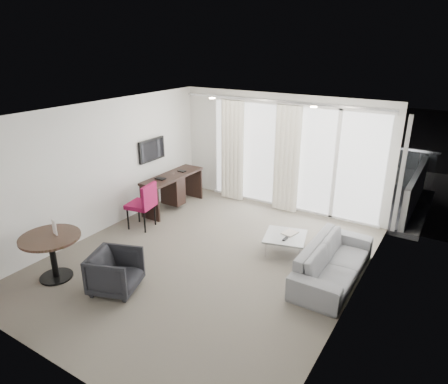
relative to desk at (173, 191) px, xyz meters
The scene contains 27 objects.
floor 2.58m from the desk, 38.22° to the right, with size 5.00×6.00×0.00m, color #645D51.
ceiling 3.37m from the desk, 38.22° to the right, with size 5.00×6.00×0.00m, color white.
wall_left 1.88m from the desk, 107.64° to the right, with size 0.00×6.00×2.60m, color silver.
wall_right 4.85m from the desk, 19.28° to the right, with size 0.00×6.00×2.60m, color silver.
wall_front 5.07m from the desk, 66.39° to the right, with size 5.00×0.00×2.60m, color silver.
window_panel 2.81m from the desk, 31.53° to the left, with size 4.00×0.02×2.38m, color white, non-canonical shape.
window_frame 2.81m from the desk, 31.26° to the left, with size 4.10×0.06×2.44m, color white, non-canonical shape.
curtain_left 1.71m from the desk, 55.71° to the left, with size 0.60×0.20×2.38m, color white, non-canonical shape.
curtain_right 2.69m from the desk, 28.98° to the left, with size 0.60×0.20×2.38m, color white, non-canonical shape.
curtain_track 3.12m from the desk, 31.93° to the left, with size 4.80×0.04×0.04m, color #B2B2B7, non-canonical shape.
downlight_a 2.45m from the desk, ahead, with size 0.12×0.12×0.02m, color #FFE0B2.
downlight_b 3.88m from the desk, ahead, with size 0.12×0.12×0.02m, color #FFE0B2.
desk is the anchor object (origin of this frame).
tv 1.06m from the desk, 164.75° to the right, with size 0.05×0.80×0.50m, color black, non-canonical shape.
desk_chair 1.19m from the desk, 84.89° to the right, with size 0.53×0.50×0.97m, color maroon, non-canonical shape.
round_table 3.36m from the desk, 86.22° to the right, with size 0.95×0.95×0.76m, color #38251A, non-canonical shape.
menu_card 3.28m from the desk, 85.82° to the right, with size 0.13×0.02×0.24m, color white, non-canonical shape.
tub_armchair 3.35m from the desk, 66.58° to the right, with size 0.69×0.71×0.65m, color black.
coffee_table 3.12m from the desk, 10.39° to the right, with size 0.73×0.73×0.33m, color gray, non-canonical shape.
remote 3.19m from the desk, 12.58° to the right, with size 0.05×0.15×0.02m, color black, non-canonical shape.
magazine 3.12m from the desk, ahead, with size 0.24×0.30×0.02m, color gray, non-canonical shape.
sofa 4.19m from the desk, 13.07° to the right, with size 2.04×0.80×0.60m, color slate.
terrace_slab 3.75m from the desk, 51.84° to the left, with size 5.60×3.00×0.12m, color #4D4D50.
rattan_chair_a 3.98m from the desk, 40.02° to the left, with size 0.54×0.54×0.79m, color #422416, non-canonical shape.
rattan_chair_b 4.54m from the desk, 35.56° to the left, with size 0.56×0.56×0.82m, color #422416, non-canonical shape.
rattan_table 4.37m from the desk, 43.25° to the left, with size 0.50×0.50×0.50m, color #422416, non-canonical shape.
balustrade 4.94m from the desk, 62.28° to the left, with size 5.50×0.06×1.05m, color #B2B2B7, non-canonical shape.
Camera 1 is at (3.57, -5.11, 3.66)m, focal length 32.00 mm.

